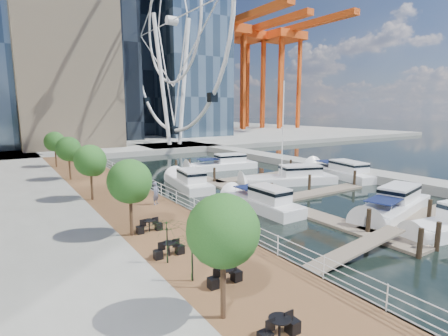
% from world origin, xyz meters
% --- Properties ---
extents(ground, '(520.00, 520.00, 0.00)m').
position_xyz_m(ground, '(0.00, 0.00, 0.00)').
color(ground, black).
rests_on(ground, ground).
extents(boardwalk, '(6.00, 60.00, 1.00)m').
position_xyz_m(boardwalk, '(-9.00, 15.00, 0.50)').
color(boardwalk, brown).
rests_on(boardwalk, ground).
extents(seawall, '(0.25, 60.00, 1.00)m').
position_xyz_m(seawall, '(-6.00, 15.00, 0.50)').
color(seawall, '#595954').
rests_on(seawall, ground).
extents(land_far, '(200.00, 114.00, 1.00)m').
position_xyz_m(land_far, '(0.00, 102.00, 0.50)').
color(land_far, gray).
rests_on(land_far, ground).
extents(breakwater, '(4.00, 60.00, 1.00)m').
position_xyz_m(breakwater, '(20.00, 20.00, 0.50)').
color(breakwater, gray).
rests_on(breakwater, ground).
extents(pier, '(14.00, 12.00, 1.00)m').
position_xyz_m(pier, '(14.00, 52.00, 0.50)').
color(pier, gray).
rests_on(pier, ground).
extents(railing, '(0.10, 60.00, 1.05)m').
position_xyz_m(railing, '(-6.10, 15.00, 1.52)').
color(railing, white).
rests_on(railing, boardwalk).
extents(floating_docks, '(16.00, 34.00, 2.60)m').
position_xyz_m(floating_docks, '(7.97, 9.98, 0.49)').
color(floating_docks, '#6D6051').
rests_on(floating_docks, ground).
extents(ferris_wheel, '(5.80, 45.60, 47.80)m').
position_xyz_m(ferris_wheel, '(14.00, 52.00, 25.92)').
color(ferris_wheel, white).
rests_on(ferris_wheel, ground).
extents(port_cranes, '(40.00, 52.00, 38.00)m').
position_xyz_m(port_cranes, '(67.67, 95.67, 20.00)').
color(port_cranes, '#D84C14').
rests_on(port_cranes, ground).
extents(street_trees, '(2.60, 42.60, 4.60)m').
position_xyz_m(street_trees, '(-11.40, 14.00, 4.29)').
color(street_trees, '#3F2B1C').
rests_on(street_trees, ground).
extents(cafe_tables, '(2.50, 13.70, 0.74)m').
position_xyz_m(cafe_tables, '(-10.40, -2.00, 1.37)').
color(cafe_tables, black).
rests_on(cafe_tables, ground).
extents(yacht_foreground, '(11.25, 5.22, 2.15)m').
position_xyz_m(yacht_foreground, '(9.06, -0.14, 0.00)').
color(yacht_foreground, silver).
rests_on(yacht_foreground, ground).
extents(pedestrian_near, '(0.79, 0.72, 1.81)m').
position_xyz_m(pedestrian_near, '(-7.54, 9.68, 1.91)').
color(pedestrian_near, slate).
rests_on(pedestrian_near, boardwalk).
extents(pedestrian_mid, '(1.15, 1.19, 1.93)m').
position_xyz_m(pedestrian_mid, '(-7.61, 18.40, 1.96)').
color(pedestrian_mid, '#86675D').
rests_on(pedestrian_mid, boardwalk).
extents(pedestrian_far, '(0.91, 0.45, 1.50)m').
position_xyz_m(pedestrian_far, '(-8.11, 31.70, 1.75)').
color(pedestrian_far, '#353D42').
rests_on(pedestrian_far, boardwalk).
extents(moored_yachts, '(23.96, 34.59, 11.50)m').
position_xyz_m(moored_yachts, '(9.26, 13.03, 0.00)').
color(moored_yachts, white).
rests_on(moored_yachts, ground).
extents(cafe_seating, '(4.02, 6.61, 2.51)m').
position_xyz_m(cafe_seating, '(-10.72, -2.87, 2.15)').
color(cafe_seating, '#103D11').
rests_on(cafe_seating, ground).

